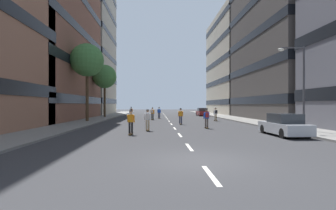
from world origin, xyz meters
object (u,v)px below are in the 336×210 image
(street_tree_mid, at_px, (105,77))
(skater_1, at_px, (159,112))
(parked_car_mid, at_px, (202,112))
(streetlamp_right, at_px, (299,79))
(skater_3, at_px, (152,113))
(skater_4, at_px, (216,113))
(skater_7, at_px, (131,121))
(skater_6, at_px, (148,118))
(parked_car_near, at_px, (284,125))
(skater_0, at_px, (207,117))
(street_tree_near, at_px, (87,61))
(skater_5, at_px, (131,111))
(skater_2, at_px, (181,115))

(street_tree_mid, relative_size, skater_1, 4.82)
(parked_car_mid, bearing_deg, streetlamp_right, -85.43)
(parked_car_mid, relative_size, skater_3, 2.47)
(parked_car_mid, distance_m, skater_4, 15.22)
(skater_3, xyz_separation_m, skater_7, (-1.25, -17.38, -0.03))
(skater_4, height_order, skater_6, same)
(skater_4, distance_m, skater_6, 14.71)
(streetlamp_right, distance_m, skater_7, 13.30)
(parked_car_near, xyz_separation_m, skater_3, (-9.33, 18.36, 0.32))
(streetlamp_right, relative_size, skater_3, 3.65)
(skater_0, bearing_deg, skater_3, 111.45)
(street_tree_near, xyz_separation_m, streetlamp_right, (19.58, -12.29, -3.43))
(skater_0, relative_size, skater_3, 1.00)
(parked_car_mid, distance_m, skater_7, 31.65)
(skater_4, height_order, skater_5, same)
(street_tree_mid, height_order, skater_0, street_tree_mid)
(parked_car_near, distance_m, skater_6, 10.14)
(street_tree_mid, height_order, skater_7, street_tree_mid)
(street_tree_near, distance_m, street_tree_mid, 10.46)
(street_tree_mid, xyz_separation_m, skater_6, (7.80, -21.22, -5.72))
(skater_6, bearing_deg, skater_4, 54.87)
(skater_1, bearing_deg, skater_3, -105.69)
(skater_1, distance_m, skater_6, 18.27)
(street_tree_mid, bearing_deg, skater_2, -52.88)
(street_tree_mid, relative_size, skater_4, 4.82)
(parked_car_near, xyz_separation_m, skater_1, (-8.36, 21.82, 0.29))
(skater_0, distance_m, skater_4, 10.66)
(streetlamp_right, xyz_separation_m, skater_6, (-11.78, 1.50, -3.12))
(parked_car_near, distance_m, street_tree_near, 23.51)
(skater_2, bearing_deg, skater_5, 111.25)
(skater_2, bearing_deg, skater_0, -67.81)
(parked_car_mid, xyz_separation_m, skater_7, (-10.58, -29.82, 0.29))
(parked_car_near, distance_m, parked_car_mid, 30.80)
(street_tree_near, relative_size, skater_3, 5.34)
(skater_1, height_order, skater_6, same)
(skater_2, relative_size, skater_3, 1.00)
(streetlamp_right, distance_m, skater_6, 12.28)
(parked_car_near, xyz_separation_m, skater_7, (-10.58, 0.97, 0.29))
(street_tree_mid, height_order, skater_5, street_tree_mid)
(street_tree_near, relative_size, street_tree_mid, 1.11)
(parked_car_near, relative_size, street_tree_near, 0.46)
(skater_6, height_order, skater_7, same)
(skater_5, bearing_deg, skater_7, -84.33)
(parked_car_near, distance_m, streetlamp_right, 4.63)
(street_tree_near, distance_m, skater_2, 13.62)
(skater_2, distance_m, skater_5, 19.75)
(skater_0, distance_m, skater_5, 24.75)
(skater_0, height_order, skater_3, same)
(street_tree_mid, xyz_separation_m, skater_1, (8.93, -2.98, -5.75))
(streetlamp_right, xyz_separation_m, skater_1, (-10.65, 19.74, -3.15))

